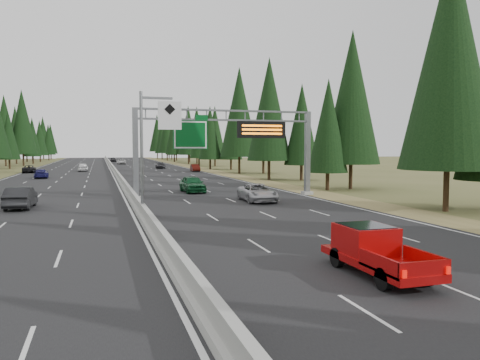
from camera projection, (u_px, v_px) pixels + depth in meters
name	position (u px, v px, depth m)	size (l,w,h in m)	color
road	(115.00, 173.00, 82.58)	(32.00, 260.00, 0.08)	black
shoulder_right	(213.00, 171.00, 87.71)	(3.60, 260.00, 0.06)	olive
shoulder_left	(4.00, 175.00, 77.45)	(3.60, 260.00, 0.06)	#515427
median_barrier	(115.00, 171.00, 82.55)	(0.70, 260.00, 0.85)	gray
sign_gantry	(233.00, 139.00, 41.69)	(16.75, 0.98, 7.80)	slate
hov_sign_pole	(151.00, 144.00, 29.86)	(2.80, 0.50, 8.00)	slate
tree_row_right	(260.00, 116.00, 73.70)	(11.86, 241.79, 18.69)	black
silver_minivan	(258.00, 193.00, 38.68)	(2.41, 5.23, 1.45)	#B6B5BA
red_pickup	(371.00, 247.00, 16.59)	(1.81, 5.07, 1.65)	black
car_ahead_green	(192.00, 184.00, 46.48)	(1.95, 4.84, 1.65)	#114C25
car_ahead_dkred	(195.00, 168.00, 87.03)	(1.42, 4.07, 1.34)	#5A140C
car_ahead_dkgrey	(160.00, 166.00, 98.34)	(1.85, 4.54, 1.32)	black
car_ahead_white	(122.00, 162.00, 125.07)	(2.31, 5.01, 1.39)	silver
car_ahead_far	(113.00, 160.00, 144.09)	(1.76, 4.37, 1.49)	black
car_onc_near	(21.00, 198.00, 34.16)	(1.68, 4.82, 1.59)	black
car_onc_blue	(41.00, 174.00, 67.85)	(1.84, 4.52, 1.31)	#191753
car_onc_white	(83.00, 167.00, 87.67)	(1.85, 4.61, 1.57)	white
car_onc_far	(29.00, 169.00, 82.59)	(2.23, 4.83, 1.34)	black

